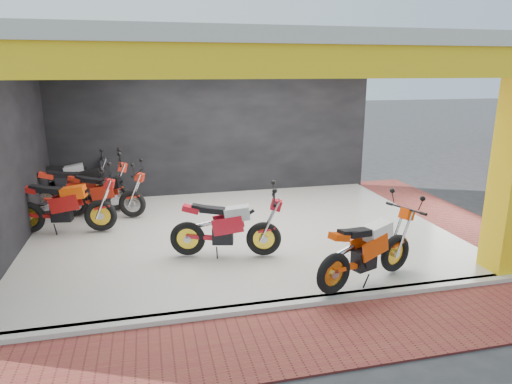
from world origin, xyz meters
TOP-DOWN VIEW (x-y plane):
  - ground at (0.00, 0.00)m, footprint 80.00×80.00m
  - showroom_floor at (0.00, 2.00)m, footprint 8.00×6.00m
  - showroom_ceiling at (0.00, 2.00)m, footprint 8.40×6.40m
  - back_wall at (0.00, 5.10)m, footprint 8.20×0.20m
  - left_wall at (-4.10, 2.00)m, footprint 0.20×6.20m
  - header_beam_front at (0.00, -1.00)m, footprint 8.40×0.30m
  - header_beam_right at (4.00, 2.00)m, footprint 0.30×6.40m
  - floor_kerb at (0.00, -1.02)m, footprint 8.00×0.20m
  - paver_front at (0.00, -1.80)m, footprint 9.00×1.40m
  - paver_right at (4.80, 2.00)m, footprint 1.40×7.00m
  - moto_hero at (1.98, -0.50)m, footprint 2.16×1.42m
  - moto_row_a at (0.14, 0.60)m, footprint 2.12×1.20m
  - moto_row_b at (-2.09, 3.30)m, footprint 2.11×1.30m
  - moto_row_c at (-2.67, 2.53)m, footprint 2.21×1.10m
  - moto_row_d at (-2.49, 3.87)m, footprint 2.25×0.97m
  - moto_row_e at (-2.96, 4.83)m, footprint 2.19×1.03m

SIDE VIEW (x-z plane):
  - ground at x=0.00m, z-range 0.00..0.00m
  - paver_front at x=0.00m, z-range 0.00..0.03m
  - paver_right at x=4.80m, z-range 0.00..0.03m
  - showroom_floor at x=0.00m, z-range 0.00..0.10m
  - floor_kerb at x=0.00m, z-range 0.00..0.10m
  - moto_row_b at x=-2.09m, z-range 0.10..1.31m
  - moto_row_a at x=0.14m, z-range 0.10..1.33m
  - moto_hero at x=1.98m, z-range 0.10..1.34m
  - moto_row_e at x=-2.96m, z-range 0.10..1.39m
  - moto_row_c at x=-2.67m, z-range 0.10..1.39m
  - moto_row_d at x=-2.49m, z-range 0.10..1.44m
  - back_wall at x=0.00m, z-range 0.00..3.50m
  - left_wall at x=-4.10m, z-range 0.00..3.50m
  - header_beam_front at x=0.00m, z-range 3.10..3.50m
  - header_beam_right at x=4.00m, z-range 3.10..3.50m
  - showroom_ceiling at x=0.00m, z-range 3.50..3.70m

